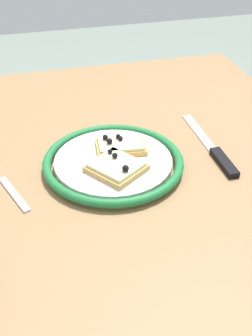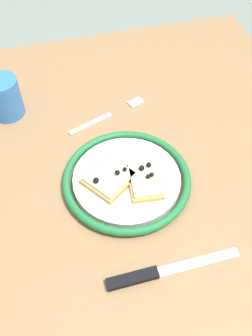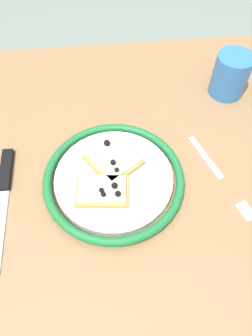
% 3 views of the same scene
% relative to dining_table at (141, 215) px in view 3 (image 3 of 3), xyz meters
% --- Properties ---
extents(ground_plane, '(6.00, 6.00, 0.00)m').
position_rel_dining_table_xyz_m(ground_plane, '(0.00, 0.00, -0.65)').
color(ground_plane, gray).
extents(dining_table, '(0.97, 0.90, 0.74)m').
position_rel_dining_table_xyz_m(dining_table, '(0.00, 0.00, 0.00)').
color(dining_table, '#936D47').
rests_on(dining_table, ground_plane).
extents(plate, '(0.26, 0.26, 0.02)m').
position_rel_dining_table_xyz_m(plate, '(0.05, -0.03, 0.10)').
color(plate, white).
rests_on(plate, dining_table).
extents(pizza_slice_near, '(0.10, 0.07, 0.03)m').
position_rel_dining_table_xyz_m(pizza_slice_near, '(0.07, 0.00, 0.12)').
color(pizza_slice_near, tan).
rests_on(pizza_slice_near, plate).
extents(pizza_slice_far, '(0.12, 0.12, 0.03)m').
position_rel_dining_table_xyz_m(pizza_slice_far, '(0.05, -0.07, 0.12)').
color(pizza_slice_far, tan).
rests_on(pizza_slice_far, plate).
extents(knife, '(0.02, 0.24, 0.01)m').
position_rel_dining_table_xyz_m(knife, '(0.25, -0.04, 0.09)').
color(knife, silver).
rests_on(knife, dining_table).
extents(fork, '(0.08, 0.20, 0.00)m').
position_rel_dining_table_xyz_m(fork, '(-0.15, -0.02, 0.09)').
color(fork, silver).
rests_on(fork, dining_table).
extents(cup, '(0.08, 0.08, 0.10)m').
position_rel_dining_table_xyz_m(cup, '(-0.22, -0.24, 0.14)').
color(cup, '#3372BF').
rests_on(cup, dining_table).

